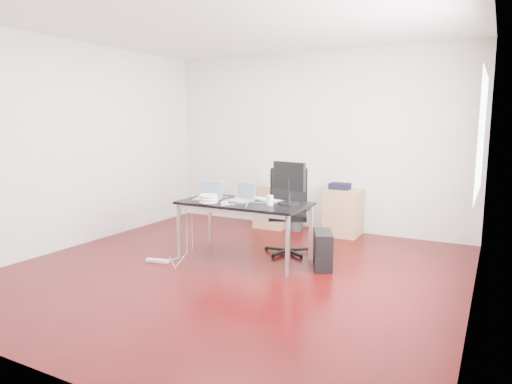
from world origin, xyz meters
The scene contains 18 objects.
room_shell centered at (0.04, 0.00, 1.40)m, with size 5.00×5.00×5.00m.
desk centered at (-0.11, 0.45, 0.68)m, with size 1.60×0.80×0.73m.
office_chair centered at (0.23, 1.02, 0.61)m, with size 0.63×0.64×1.08m.
filing_cabinet_left centered at (-0.58, 2.23, 0.35)m, with size 0.50×0.50×0.70m, color #A37651.
filing_cabinet_right centered at (0.61, 2.23, 0.35)m, with size 0.50×0.50×0.70m, color #A37651.
pc_tower centered at (0.88, 0.57, 0.22)m, with size 0.20×0.45×0.44m, color black.
wastebasket centered at (-0.16, 2.19, 0.14)m, with size 0.24×0.24×0.28m, color black.
power_strip centered at (-1.00, -0.17, 0.02)m, with size 0.30×0.06×0.04m, color white.
laptop_left centered at (-0.62, 0.41, 0.79)m, with size 0.38×0.32×0.23m.
laptop_right centered at (-0.18, 0.49, 0.79)m, with size 0.38×0.32×0.23m.
monitor centered at (0.43, 0.58, 1.01)m, with size 0.45×0.26×0.51m.
keyboard centered at (0.09, 0.66, 0.74)m, with size 0.44×0.14×0.02m, color white.
cup_white centered at (0.27, 0.40, 0.79)m, with size 0.08×0.08×0.12m, color white.
cup_brown centered at (0.26, 0.43, 0.78)m, with size 0.08×0.08×0.10m, color brown.
cable_coil centered at (-0.46, 0.17, 0.78)m, with size 0.24×0.24×0.11m.
power_adapter centered at (-0.25, 0.21, 0.74)m, with size 0.07×0.07×0.03m, color white.
speaker centered at (-0.59, 2.18, 0.79)m, with size 0.09×0.08×0.18m, color #9E9E9E.
navy_garment centered at (0.53, 2.26, 0.74)m, with size 0.30×0.24×0.09m, color black.
Camera 1 is at (2.64, -4.38, 1.72)m, focal length 32.00 mm.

